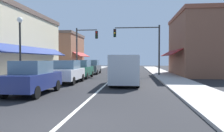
# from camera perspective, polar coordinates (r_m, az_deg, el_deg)

# --- Properties ---
(ground_plane) EXTENTS (80.00, 80.00, 0.00)m
(ground_plane) POSITION_cam_1_polar(r_m,az_deg,el_deg) (23.93, 0.90, -2.64)
(ground_plane) COLOR black
(sidewalk_left) EXTENTS (2.60, 56.00, 0.12)m
(sidewalk_left) POSITION_cam_1_polar(r_m,az_deg,el_deg) (25.01, -11.76, -2.35)
(sidewalk_left) COLOR #A39E99
(sidewalk_left) RESTS_ON ground
(sidewalk_right) EXTENTS (2.60, 56.00, 0.12)m
(sidewalk_right) POSITION_cam_1_polar(r_m,az_deg,el_deg) (24.08, 14.07, -2.52)
(sidewalk_right) COLOR #A39E99
(sidewalk_right) RESTS_ON ground
(lane_center_stripe) EXTENTS (0.14, 52.00, 0.01)m
(lane_center_stripe) POSITION_cam_1_polar(r_m,az_deg,el_deg) (23.93, 0.90, -2.63)
(lane_center_stripe) COLOR silver
(lane_center_stripe) RESTS_ON ground
(storefront_left_block) EXTENTS (5.51, 14.20, 6.15)m
(storefront_left_block) POSITION_cam_1_polar(r_m,az_deg,el_deg) (20.92, -25.86, 4.98)
(storefront_left_block) COLOR beige
(storefront_left_block) RESTS_ON ground
(storefront_right_block) EXTENTS (5.89, 10.20, 6.95)m
(storefront_right_block) POSITION_cam_1_polar(r_m,az_deg,el_deg) (26.75, 21.16, 5.16)
(storefront_right_block) COLOR brown
(storefront_right_block) RESTS_ON ground
(storefront_far_left) EXTENTS (6.85, 8.20, 5.93)m
(storefront_far_left) POSITION_cam_1_polar(r_m,az_deg,el_deg) (35.74, -13.14, 3.55)
(storefront_far_left) COLOR #8E5B42
(storefront_far_left) RESTS_ON ground
(parked_car_nearest_left) EXTENTS (1.79, 4.10, 1.77)m
(parked_car_nearest_left) POSITION_cam_1_polar(r_m,az_deg,el_deg) (12.16, -20.04, -2.89)
(parked_car_nearest_left) COLOR navy
(parked_car_nearest_left) RESTS_ON ground
(parked_car_second_left) EXTENTS (1.80, 4.11, 1.77)m
(parked_car_second_left) POSITION_cam_1_polar(r_m,az_deg,el_deg) (17.10, -11.51, -1.50)
(parked_car_second_left) COLOR silver
(parked_car_second_left) RESTS_ON ground
(parked_car_third_left) EXTENTS (1.82, 4.12, 1.77)m
(parked_car_third_left) POSITION_cam_1_polar(r_m,az_deg,el_deg) (21.45, -8.05, -0.82)
(parked_car_third_left) COLOR #0F4C33
(parked_car_third_left) RESTS_ON ground
(parked_car_far_left) EXTENTS (1.83, 4.13, 1.77)m
(parked_car_far_left) POSITION_cam_1_polar(r_m,az_deg,el_deg) (27.26, -5.22, -0.25)
(parked_car_far_left) COLOR #4C5156
(parked_car_far_left) RESTS_ON ground
(van_in_lane) EXTENTS (2.02, 5.19, 2.12)m
(van_in_lane) POSITION_cam_1_polar(r_m,az_deg,el_deg) (15.77, 3.50, -0.76)
(van_in_lane) COLOR #B2B7BC
(van_in_lane) RESTS_ON ground
(traffic_signal_mast_arm) EXTENTS (5.16, 0.50, 5.63)m
(traffic_signal_mast_arm) POSITION_cam_1_polar(r_m,az_deg,el_deg) (24.52, 8.12, 6.47)
(traffic_signal_mast_arm) COLOR #333333
(traffic_signal_mast_arm) RESTS_ON ground
(traffic_signal_left_corner) EXTENTS (2.68, 0.50, 5.57)m
(traffic_signal_left_corner) POSITION_cam_1_polar(r_m,az_deg,el_deg) (26.18, -7.46, 5.70)
(traffic_signal_left_corner) COLOR #333333
(traffic_signal_left_corner) RESTS_ON ground
(street_lamp_left_near) EXTENTS (0.36, 0.36, 4.51)m
(street_lamp_left_near) POSITION_cam_1_polar(r_m,az_deg,el_deg) (15.01, -22.99, 6.30)
(street_lamp_left_near) COLOR black
(street_lamp_left_near) RESTS_ON ground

